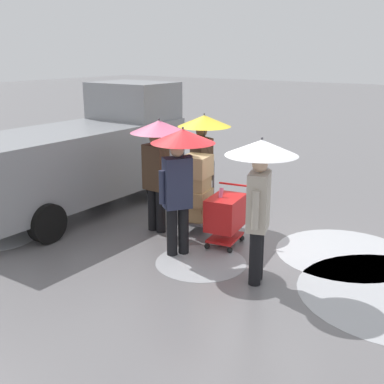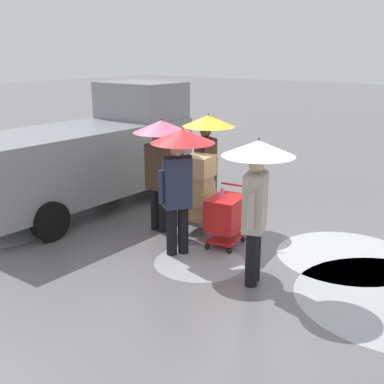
{
  "view_description": "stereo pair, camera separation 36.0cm",
  "coord_description": "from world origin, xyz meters",
  "px_view_note": "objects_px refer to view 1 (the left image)",
  "views": [
    {
      "loc": [
        -3.92,
        6.88,
        3.3
      ],
      "look_at": [
        0.66,
        0.57,
        1.05
      ],
      "focal_mm": 45.91,
      "sensor_mm": 36.0,
      "label": 1
    },
    {
      "loc": [
        -4.21,
        6.66,
        3.3
      ],
      "look_at": [
        0.66,
        0.57,
        1.05
      ],
      "focal_mm": 45.91,
      "sensor_mm": 36.0,
      "label": 2
    }
  ],
  "objects_px": {
    "hand_dolly_boxes": "(197,188)",
    "shopping_cart_vendor": "(225,214)",
    "cargo_van_parked_right": "(84,154)",
    "pedestrian_black_side": "(260,177)",
    "pedestrian_far_side": "(203,142)",
    "pedestrian_white_side": "(180,162)",
    "pedestrian_pink_side": "(158,149)"
  },
  "relations": [
    {
      "from": "shopping_cart_vendor",
      "to": "pedestrian_white_side",
      "type": "xyz_separation_m",
      "value": [
        0.39,
        0.76,
        1.02
      ]
    },
    {
      "from": "pedestrian_pink_side",
      "to": "pedestrian_black_side",
      "type": "relative_size",
      "value": 1.0
    },
    {
      "from": "cargo_van_parked_right",
      "to": "pedestrian_far_side",
      "type": "xyz_separation_m",
      "value": [
        -2.51,
        -0.84,
        0.41
      ]
    },
    {
      "from": "pedestrian_white_side",
      "to": "pedestrian_far_side",
      "type": "relative_size",
      "value": 1.0
    },
    {
      "from": "pedestrian_black_side",
      "to": "pedestrian_pink_side",
      "type": "bearing_deg",
      "value": -16.22
    },
    {
      "from": "shopping_cart_vendor",
      "to": "hand_dolly_boxes",
      "type": "distance_m",
      "value": 0.91
    },
    {
      "from": "pedestrian_pink_side",
      "to": "pedestrian_far_side",
      "type": "xyz_separation_m",
      "value": [
        -0.24,
        -1.1,
        0.0
      ]
    },
    {
      "from": "pedestrian_white_side",
      "to": "pedestrian_far_side",
      "type": "distance_m",
      "value": 1.85
    },
    {
      "from": "shopping_cart_vendor",
      "to": "pedestrian_black_side",
      "type": "bearing_deg",
      "value": 141.6
    },
    {
      "from": "cargo_van_parked_right",
      "to": "pedestrian_black_side",
      "type": "relative_size",
      "value": 2.51
    },
    {
      "from": "hand_dolly_boxes",
      "to": "pedestrian_black_side",
      "type": "distance_m",
      "value": 2.38
    },
    {
      "from": "shopping_cart_vendor",
      "to": "hand_dolly_boxes",
      "type": "bearing_deg",
      "value": -19.44
    },
    {
      "from": "pedestrian_pink_side",
      "to": "cargo_van_parked_right",
      "type": "bearing_deg",
      "value": -6.5
    },
    {
      "from": "shopping_cart_vendor",
      "to": "pedestrian_white_side",
      "type": "height_order",
      "value": "pedestrian_white_side"
    },
    {
      "from": "cargo_van_parked_right",
      "to": "pedestrian_pink_side",
      "type": "relative_size",
      "value": 2.51
    },
    {
      "from": "pedestrian_white_side",
      "to": "shopping_cart_vendor",
      "type": "bearing_deg",
      "value": -117.52
    },
    {
      "from": "shopping_cart_vendor",
      "to": "pedestrian_far_side",
      "type": "bearing_deg",
      "value": -39.76
    },
    {
      "from": "hand_dolly_boxes",
      "to": "shopping_cart_vendor",
      "type": "bearing_deg",
      "value": 160.56
    },
    {
      "from": "hand_dolly_boxes",
      "to": "pedestrian_pink_side",
      "type": "distance_m",
      "value": 1.02
    },
    {
      "from": "shopping_cart_vendor",
      "to": "pedestrian_pink_side",
      "type": "distance_m",
      "value": 1.71
    },
    {
      "from": "pedestrian_black_side",
      "to": "pedestrian_far_side",
      "type": "distance_m",
      "value": 2.9
    },
    {
      "from": "shopping_cart_vendor",
      "to": "pedestrian_pink_side",
      "type": "relative_size",
      "value": 0.49
    },
    {
      "from": "shopping_cart_vendor",
      "to": "hand_dolly_boxes",
      "type": "height_order",
      "value": "hand_dolly_boxes"
    },
    {
      "from": "hand_dolly_boxes",
      "to": "pedestrian_far_side",
      "type": "xyz_separation_m",
      "value": [
        0.32,
        -0.65,
        0.74
      ]
    },
    {
      "from": "cargo_van_parked_right",
      "to": "pedestrian_white_side",
      "type": "bearing_deg",
      "value": 165.24
    },
    {
      "from": "cargo_van_parked_right",
      "to": "pedestrian_black_side",
      "type": "xyz_separation_m",
      "value": [
        -4.76,
        0.98,
        0.41
      ]
    },
    {
      "from": "hand_dolly_boxes",
      "to": "pedestrian_pink_side",
      "type": "xyz_separation_m",
      "value": [
        0.55,
        0.45,
        0.74
      ]
    },
    {
      "from": "cargo_van_parked_right",
      "to": "hand_dolly_boxes",
      "type": "relative_size",
      "value": 3.7
    },
    {
      "from": "pedestrian_white_side",
      "to": "pedestrian_black_side",
      "type": "bearing_deg",
      "value": 175.24
    },
    {
      "from": "shopping_cart_vendor",
      "to": "cargo_van_parked_right",
      "type": "bearing_deg",
      "value": -1.55
    },
    {
      "from": "cargo_van_parked_right",
      "to": "pedestrian_pink_side",
      "type": "bearing_deg",
      "value": 173.5
    },
    {
      "from": "pedestrian_pink_side",
      "to": "pedestrian_black_side",
      "type": "distance_m",
      "value": 2.59
    }
  ]
}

